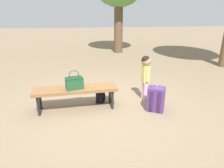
{
  "coord_description": "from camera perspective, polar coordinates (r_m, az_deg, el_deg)",
  "views": [
    {
      "loc": [
        -0.35,
        -3.64,
        1.86
      ],
      "look_at": [
        0.14,
        0.11,
        0.45
      ],
      "focal_mm": 31.84,
      "sensor_mm": 36.0,
      "label": 1
    }
  ],
  "objects": [
    {
      "name": "backpack_large",
      "position": [
        3.94,
        12.54,
        -3.77
      ],
      "size": [
        0.4,
        0.36,
        0.55
      ],
      "color": "#4C2D66",
      "rests_on": "ground"
    },
    {
      "name": "handbag",
      "position": [
        3.81,
        -10.75,
        0.43
      ],
      "size": [
        0.35,
        0.25,
        0.37
      ],
      "color": "#1E4C2D",
      "rests_on": "park_bench"
    },
    {
      "name": "park_bench",
      "position": [
        3.91,
        -10.37,
        -1.86
      ],
      "size": [
        1.62,
        0.51,
        0.45
      ],
      "color": "brown",
      "rests_on": "ground"
    },
    {
      "name": "ground_plane",
      "position": [
        4.1,
        -1.75,
        -6.51
      ],
      "size": [
        40.0,
        40.0,
        0.0
      ],
      "primitive_type": "plane",
      "color": "#7F6B51",
      "rests_on": "ground"
    },
    {
      "name": "backpack_small",
      "position": [
        4.24,
        -3.32,
        -3.17
      ],
      "size": [
        0.21,
        0.23,
        0.32
      ],
      "color": "black",
      "rests_on": "ground"
    },
    {
      "name": "child_standing",
      "position": [
        4.22,
        9.6,
        3.65
      ],
      "size": [
        0.2,
        0.26,
        0.99
      ],
      "color": "#E5B2C6",
      "rests_on": "ground"
    }
  ]
}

